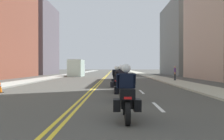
% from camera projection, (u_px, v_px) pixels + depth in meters
% --- Properties ---
extents(ground_plane, '(264.00, 264.00, 0.00)m').
position_uv_depth(ground_plane, '(107.00, 75.00, 49.83)').
color(ground_plane, '#474641').
extents(sidewalk_left, '(2.53, 144.00, 0.12)m').
position_uv_depth(sidewalk_left, '(68.00, 75.00, 49.91)').
color(sidewalk_left, '#9FA199').
rests_on(sidewalk_left, ground).
extents(sidewalk_right, '(2.53, 144.00, 0.12)m').
position_uv_depth(sidewalk_right, '(146.00, 75.00, 49.74)').
color(sidewalk_right, '#AAA795').
rests_on(sidewalk_right, ground).
extents(centreline_yellow_inner, '(0.12, 132.00, 0.01)m').
position_uv_depth(centreline_yellow_inner, '(107.00, 75.00, 49.83)').
color(centreline_yellow_inner, yellow).
rests_on(centreline_yellow_inner, ground).
extents(centreline_yellow_outer, '(0.12, 132.00, 0.01)m').
position_uv_depth(centreline_yellow_outer, '(108.00, 75.00, 49.82)').
color(centreline_yellow_outer, yellow).
rests_on(centreline_yellow_outer, ground).
extents(lane_dashes_white, '(0.14, 56.40, 0.01)m').
position_uv_depth(lane_dashes_white, '(129.00, 80.00, 30.79)').
color(lane_dashes_white, silver).
rests_on(lane_dashes_white, ground).
extents(building_left_2, '(6.52, 14.33, 15.21)m').
position_uv_depth(building_left_2, '(37.00, 40.00, 55.53)').
color(building_left_2, slate).
rests_on(building_left_2, ground).
extents(building_right_2, '(8.12, 18.01, 14.47)m').
position_uv_depth(building_right_2, '(187.00, 39.00, 51.46)').
color(building_right_2, slate).
rests_on(building_right_2, ground).
extents(motorcycle_0, '(0.76, 2.12, 1.63)m').
position_uv_depth(motorcycle_0, '(126.00, 98.00, 7.27)').
color(motorcycle_0, black).
rests_on(motorcycle_0, ground).
extents(motorcycle_1, '(0.78, 2.11, 1.65)m').
position_uv_depth(motorcycle_1, '(122.00, 86.00, 11.68)').
color(motorcycle_1, black).
rests_on(motorcycle_1, ground).
extents(motorcycle_2, '(0.78, 2.26, 1.60)m').
position_uv_depth(motorcycle_2, '(117.00, 82.00, 15.50)').
color(motorcycle_2, black).
rests_on(motorcycle_2, ground).
extents(motorcycle_3, '(0.78, 2.20, 1.63)m').
position_uv_depth(motorcycle_3, '(116.00, 79.00, 19.34)').
color(motorcycle_3, black).
rests_on(motorcycle_3, ground).
extents(motorcycle_4, '(0.78, 2.15, 1.65)m').
position_uv_depth(motorcycle_4, '(120.00, 77.00, 22.57)').
color(motorcycle_4, black).
rests_on(motorcycle_4, ground).
extents(motorcycle_5, '(0.77, 2.11, 1.61)m').
position_uv_depth(motorcycle_5, '(119.00, 76.00, 26.84)').
color(motorcycle_5, black).
rests_on(motorcycle_5, ground).
extents(traffic_cone_0, '(0.32, 0.32, 0.70)m').
position_uv_depth(traffic_cone_0, '(0.00, 87.00, 15.14)').
color(traffic_cone_0, black).
rests_on(traffic_cone_0, ground).
extents(pedestrian_0, '(0.30, 0.50, 1.67)m').
position_uv_depth(pedestrian_0, '(175.00, 73.00, 27.49)').
color(pedestrian_0, '#26282C').
rests_on(pedestrian_0, ground).
extents(parked_truck, '(2.20, 6.50, 2.80)m').
position_uv_depth(parked_truck, '(77.00, 69.00, 43.11)').
color(parked_truck, silver).
rests_on(parked_truck, ground).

